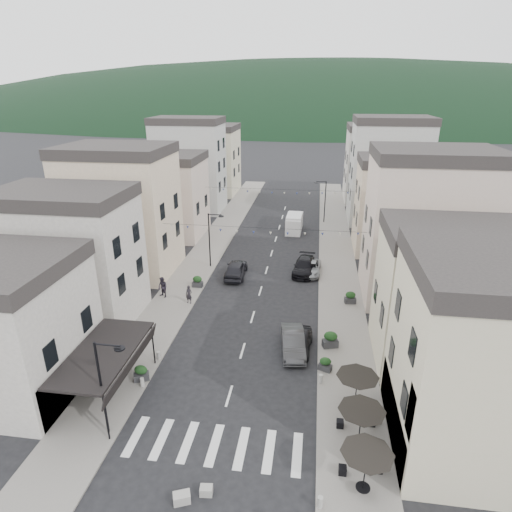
# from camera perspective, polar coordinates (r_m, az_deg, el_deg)

# --- Properties ---
(ground) EXTENTS (700.00, 700.00, 0.00)m
(ground) POSITION_cam_1_polar(r_m,az_deg,el_deg) (24.26, -6.77, -27.08)
(ground) COLOR black
(ground) RESTS_ON ground
(sidewalk_left) EXTENTS (4.00, 76.00, 0.12)m
(sidewalk_left) POSITION_cam_1_polar(r_m,az_deg,el_deg) (52.14, -6.01, 1.25)
(sidewalk_left) COLOR slate
(sidewalk_left) RESTS_ON ground
(sidewalk_right) EXTENTS (4.00, 76.00, 0.12)m
(sidewalk_right) POSITION_cam_1_polar(r_m,az_deg,el_deg) (50.75, 10.67, 0.40)
(sidewalk_right) COLOR slate
(sidewalk_right) RESTS_ON ground
(hill_backdrop) EXTENTS (640.00, 360.00, 70.00)m
(hill_backdrop) POSITION_cam_1_polar(r_m,az_deg,el_deg) (315.88, 7.62, 18.26)
(hill_backdrop) COLOR black
(hill_backdrop) RESTS_ON ground
(bistro_building) EXTENTS (10.00, 8.00, 10.00)m
(bistro_building) POSITION_cam_1_polar(r_m,az_deg,el_deg) (25.34, 30.06, -12.97)
(bistro_building) COLOR beige
(bistro_building) RESTS_ON ground
(boutique_awning) EXTENTS (3.77, 7.50, 3.28)m
(boutique_awning) POSITION_cam_1_polar(r_m,az_deg,el_deg) (28.01, -19.23, -12.24)
(boutique_awning) COLOR black
(boutique_awning) RESTS_ON ground
(buildings_row_left) EXTENTS (10.20, 54.16, 14.00)m
(buildings_row_left) POSITION_cam_1_polar(r_m,az_deg,el_deg) (57.73, -11.72, 9.21)
(buildings_row_left) COLOR #A6A098
(buildings_row_left) RESTS_ON ground
(buildings_row_right) EXTENTS (10.20, 54.16, 14.50)m
(buildings_row_right) POSITION_cam_1_polar(r_m,az_deg,el_deg) (54.14, 18.45, 7.95)
(buildings_row_right) COLOR beige
(buildings_row_right) RESTS_ON ground
(cafe_terrace) EXTENTS (2.50, 8.10, 2.53)m
(cafe_terrace) POSITION_cam_1_polar(r_m,az_deg,el_deg) (24.25, 13.88, -19.84)
(cafe_terrace) COLOR black
(cafe_terrace) RESTS_ON ground
(streetlamp_left_near) EXTENTS (1.70, 0.56, 6.00)m
(streetlamp_left_near) POSITION_cam_1_polar(r_m,az_deg,el_deg) (24.94, -19.49, -15.27)
(streetlamp_left_near) COLOR black
(streetlamp_left_near) RESTS_ON ground
(streetlamp_left_far) EXTENTS (1.70, 0.56, 6.00)m
(streetlamp_left_far) POSITION_cam_1_polar(r_m,az_deg,el_deg) (45.05, -5.92, 2.84)
(streetlamp_left_far) COLOR black
(streetlamp_left_far) RESTS_ON ground
(streetlamp_right_far) EXTENTS (1.70, 0.56, 6.00)m
(streetlamp_right_far) POSITION_cam_1_polar(r_m,az_deg,el_deg) (61.07, 8.96, 7.74)
(streetlamp_right_far) COLOR black
(streetlamp_right_far) RESTS_ON ground
(bollards) EXTENTS (11.66, 10.26, 0.60)m
(bollards) POSITION_cam_1_polar(r_m,az_deg,el_deg) (27.79, -3.84, -18.11)
(bollards) COLOR gray
(bollards) RESTS_ON ground
(bunting_near) EXTENTS (19.00, 0.28, 0.62)m
(bunting_near) POSITION_cam_1_polar(r_m,az_deg,el_deg) (39.66, 0.81, 3.29)
(bunting_near) COLOR black
(bunting_near) RESTS_ON ground
(bunting_far) EXTENTS (19.00, 0.28, 0.62)m
(bunting_far) POSITION_cam_1_polar(r_m,az_deg,el_deg) (54.98, 2.97, 8.52)
(bunting_far) COLOR black
(bunting_far) RESTS_ON ground
(parked_car_a) EXTENTS (1.87, 4.05, 1.34)m
(parked_car_a) POSITION_cam_1_polar(r_m,az_deg,el_deg) (32.29, 5.95, -11.28)
(parked_car_a) COLOR black
(parked_car_a) RESTS_ON ground
(parked_car_b) EXTENTS (2.18, 4.76, 1.51)m
(parked_car_b) POSITION_cam_1_polar(r_m,az_deg,el_deg) (32.00, 4.97, -11.39)
(parked_car_b) COLOR #323234
(parked_car_b) RESTS_ON ground
(parked_car_c) EXTENTS (2.25, 4.52, 1.23)m
(parked_car_c) POSITION_cam_1_polar(r_m,az_deg,el_deg) (44.75, 7.26, -1.59)
(parked_car_c) COLOR gray
(parked_car_c) RESTS_ON ground
(parked_car_d) EXTENTS (2.54, 5.22, 1.46)m
(parked_car_d) POSITION_cam_1_polar(r_m,az_deg,el_deg) (44.78, 6.45, -1.37)
(parked_car_d) COLOR black
(parked_car_d) RESTS_ON ground
(parked_car_e) EXTENTS (2.11, 4.95, 1.67)m
(parked_car_e) POSITION_cam_1_polar(r_m,az_deg,el_deg) (43.64, -2.71, -1.74)
(parked_car_e) COLOR black
(parked_car_e) RESTS_ON ground
(delivery_van) EXTENTS (2.11, 5.05, 2.40)m
(delivery_van) POSITION_cam_1_polar(r_m,az_deg,el_deg) (57.55, 5.13, 4.44)
(delivery_van) COLOR white
(delivery_van) RESTS_ON ground
(pedestrian_a) EXTENTS (0.68, 0.52, 1.68)m
(pedestrian_a) POSITION_cam_1_polar(r_m,az_deg,el_deg) (38.57, -8.94, -5.10)
(pedestrian_a) COLOR black
(pedestrian_a) RESTS_ON sidewalk_left
(pedestrian_b) EXTENTS (1.19, 1.12, 1.95)m
(pedestrian_b) POSITION_cam_1_polar(r_m,az_deg,el_deg) (40.02, -12.34, -4.10)
(pedestrian_b) COLOR #241F2A
(pedestrian_b) RESTS_ON sidewalk_left
(concrete_block_a) EXTENTS (0.93, 0.76, 0.50)m
(concrete_block_a) POSITION_cam_1_polar(r_m,az_deg,el_deg) (23.27, -9.87, -29.19)
(concrete_block_a) COLOR gray
(concrete_block_a) RESTS_ON ground
(concrete_block_b) EXTENTS (0.64, 0.51, 0.45)m
(concrete_block_b) POSITION_cam_1_polar(r_m,az_deg,el_deg) (23.41, -6.65, -28.63)
(concrete_block_b) COLOR gray
(concrete_block_b) RESTS_ON ground
(planter_la) EXTENTS (1.12, 0.90, 1.11)m
(planter_la) POSITION_cam_1_polar(r_m,az_deg,el_deg) (30.07, -15.07, -14.83)
(planter_la) COLOR #2B2B2E
(planter_la) RESTS_ON sidewalk_left
(planter_lb) EXTENTS (1.01, 0.56, 1.12)m
(planter_lb) POSITION_cam_1_polar(r_m,az_deg,el_deg) (41.63, -7.81, -3.39)
(planter_lb) COLOR #29292B
(planter_lb) RESTS_ON sidewalk_left
(planter_ra) EXTENTS (1.01, 0.80, 0.99)m
(planter_ra) POSITION_cam_1_polar(r_m,az_deg,el_deg) (30.35, 9.22, -14.03)
(planter_ra) COLOR #2B2B2D
(planter_ra) RESTS_ON sidewalk_right
(planter_rb) EXTENTS (1.26, 0.92, 1.27)m
(planter_rb) POSITION_cam_1_polar(r_m,az_deg,el_deg) (32.71, 9.90, -10.90)
(planter_rb) COLOR #2D2D2F
(planter_rb) RESTS_ON sidewalk_right
(planter_rc) EXTENTS (1.06, 0.67, 1.11)m
(planter_rc) POSITION_cam_1_polar(r_m,az_deg,el_deg) (39.17, 12.47, -5.42)
(planter_rc) COLOR #29292B
(planter_rc) RESTS_ON sidewalk_right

